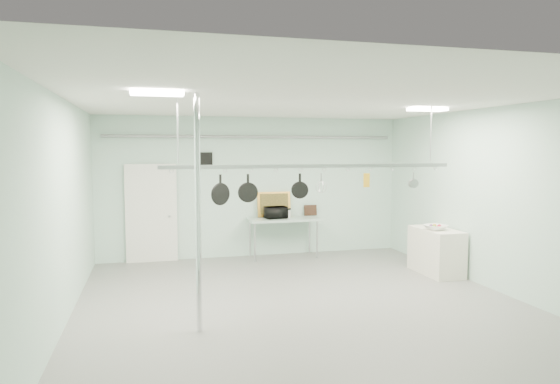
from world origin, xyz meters
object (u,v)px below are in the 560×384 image
object	(u,v)px
skillet_left	(220,189)
microwave	(276,213)
fruit_bowl	(436,227)
skillet_right	(300,185)
prep_table	(283,221)
pot_rack	(313,164)
chrome_pole	(198,214)
coffee_canister	(288,214)
skillet_mid	(248,188)
side_cabinet	(436,251)

from	to	relation	value
skillet_left	microwave	bearing A→B (deg)	34.45
fruit_bowl	skillet_right	bearing A→B (deg)	-162.29
prep_table	microwave	distance (m)	0.27
microwave	pot_rack	bearing A→B (deg)	78.53
chrome_pole	coffee_canister	distance (m)	4.92
pot_rack	coffee_canister	distance (m)	3.59
microwave	skillet_left	xyz separation A→B (m)	(-1.71, -3.32, 0.82)
skillet_mid	microwave	bearing A→B (deg)	72.09
pot_rack	skillet_right	bearing A→B (deg)	180.00
prep_table	side_cabinet	xyz separation A→B (m)	(2.55, -2.20, -0.38)
skillet_mid	coffee_canister	bearing A→B (deg)	68.05
pot_rack	coffee_canister	size ratio (longest dim) A/B	25.85
chrome_pole	side_cabinet	xyz separation A→B (m)	(4.85, 2.00, -1.15)
chrome_pole	skillet_right	world-z (taller)	chrome_pole
chrome_pole	skillet_right	distance (m)	1.94
prep_table	fruit_bowl	xyz separation A→B (m)	(2.45, -2.32, 0.12)
skillet_left	skillet_right	bearing A→B (deg)	-28.36
pot_rack	skillet_left	bearing A→B (deg)	180.00
pot_rack	side_cabinet	bearing A→B (deg)	20.45
fruit_bowl	skillet_right	distance (m)	3.35
skillet_mid	skillet_right	size ratio (longest dim) A/B	1.10
pot_rack	microwave	xyz separation A→B (m)	(0.23, 3.32, -1.19)
side_cabinet	skillet_mid	size ratio (longest dim) A/B	2.88
skillet_right	chrome_pole	bearing A→B (deg)	-137.13
chrome_pole	skillet_left	bearing A→B (deg)	64.73
pot_rack	fruit_bowl	world-z (taller)	pot_rack
pot_rack	skillet_mid	xyz separation A→B (m)	(-1.05, 0.00, -0.35)
pot_rack	coffee_canister	world-z (taller)	pot_rack
microwave	skillet_mid	world-z (taller)	skillet_mid
chrome_pole	prep_table	size ratio (longest dim) A/B	2.00
side_cabinet	skillet_mid	distance (m)	4.39
prep_table	skillet_mid	xyz separation A→B (m)	(-1.45, -3.30, 1.04)
skillet_mid	skillet_right	world-z (taller)	same
prep_table	skillet_right	distance (m)	3.52
pot_rack	coffee_canister	bearing A→B (deg)	81.22
pot_rack	fruit_bowl	size ratio (longest dim) A/B	11.44
skillet_left	side_cabinet	bearing A→B (deg)	-14.40
microwave	skillet_left	distance (m)	3.82
microwave	coffee_canister	xyz separation A→B (m)	(0.28, 0.02, -0.04)
coffee_canister	skillet_mid	distance (m)	3.79
skillet_left	skillet_right	xyz separation A→B (m)	(1.26, 0.00, 0.04)
chrome_pole	skillet_mid	distance (m)	1.27
chrome_pole	skillet_left	size ratio (longest dim) A/B	7.07
side_cabinet	fruit_bowl	world-z (taller)	fruit_bowl
skillet_left	skillet_mid	distance (m)	0.43
chrome_pole	fruit_bowl	distance (m)	5.15
prep_table	microwave	world-z (taller)	microwave
prep_table	pot_rack	bearing A→B (deg)	-96.91
chrome_pole	side_cabinet	world-z (taller)	chrome_pole
prep_table	side_cabinet	distance (m)	3.39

